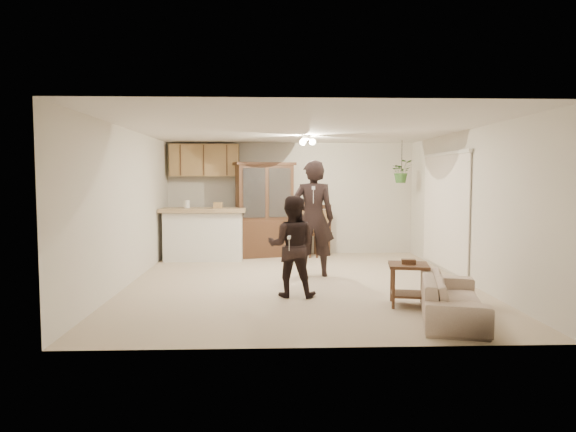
{
  "coord_description": "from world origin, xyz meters",
  "views": [
    {
      "loc": [
        -0.49,
        -8.31,
        1.72
      ],
      "look_at": [
        -0.17,
        0.4,
        1.07
      ],
      "focal_mm": 32.0,
      "sensor_mm": 36.0,
      "label": 1
    }
  ],
  "objects_px": {
    "china_hutch": "(265,210)",
    "chair_hutch_right": "(316,241)",
    "child": "(292,250)",
    "sofa": "(452,289)",
    "side_table": "(408,284)",
    "adult": "(313,225)",
    "chair_bar": "(178,243)",
    "chair_hutch_left": "(305,241)"
  },
  "relations": [
    {
      "from": "child",
      "to": "china_hutch",
      "type": "relative_size",
      "value": 0.66
    },
    {
      "from": "chair_hutch_right",
      "to": "side_table",
      "type": "bearing_deg",
      "value": 56.77
    },
    {
      "from": "chair_hutch_left",
      "to": "chair_bar",
      "type": "bearing_deg",
      "value": -152.28
    },
    {
      "from": "chair_bar",
      "to": "child",
      "type": "bearing_deg",
      "value": -61.6
    },
    {
      "from": "china_hutch",
      "to": "chair_hutch_left",
      "type": "relative_size",
      "value": 1.74
    },
    {
      "from": "adult",
      "to": "child",
      "type": "bearing_deg",
      "value": 78.64
    },
    {
      "from": "china_hutch",
      "to": "chair_hutch_left",
      "type": "distance_m",
      "value": 1.11
    },
    {
      "from": "china_hutch",
      "to": "chair_hutch_left",
      "type": "bearing_deg",
      "value": -12.06
    },
    {
      "from": "china_hutch",
      "to": "side_table",
      "type": "xyz_separation_m",
      "value": [
        1.96,
        -4.39,
        -0.72
      ]
    },
    {
      "from": "child",
      "to": "chair_hutch_left",
      "type": "xyz_separation_m",
      "value": [
        0.46,
        3.82,
        -0.34
      ]
    },
    {
      "from": "child",
      "to": "chair_hutch_right",
      "type": "xyz_separation_m",
      "value": [
        0.7,
        3.82,
        -0.35
      ]
    },
    {
      "from": "adult",
      "to": "chair_hutch_right",
      "type": "relative_size",
      "value": 1.59
    },
    {
      "from": "sofa",
      "to": "adult",
      "type": "xyz_separation_m",
      "value": [
        -1.47,
        2.8,
        0.53
      ]
    },
    {
      "from": "child",
      "to": "china_hutch",
      "type": "height_order",
      "value": "china_hutch"
    },
    {
      "from": "adult",
      "to": "chair_hutch_right",
      "type": "height_order",
      "value": "adult"
    },
    {
      "from": "adult",
      "to": "chair_hutch_right",
      "type": "bearing_deg",
      "value": -92.08
    },
    {
      "from": "china_hutch",
      "to": "chair_bar",
      "type": "distance_m",
      "value": 2.01
    },
    {
      "from": "china_hutch",
      "to": "side_table",
      "type": "relative_size",
      "value": 3.26
    },
    {
      "from": "sofa",
      "to": "side_table",
      "type": "height_order",
      "value": "sofa"
    },
    {
      "from": "child",
      "to": "chair_bar",
      "type": "height_order",
      "value": "child"
    },
    {
      "from": "adult",
      "to": "chair_hutch_right",
      "type": "xyz_separation_m",
      "value": [
        0.26,
        2.27,
        -0.58
      ]
    },
    {
      "from": "chair_bar",
      "to": "chair_hutch_right",
      "type": "xyz_separation_m",
      "value": [
        3.01,
        0.02,
        0.02
      ]
    },
    {
      "from": "china_hutch",
      "to": "chair_hutch_right",
      "type": "height_order",
      "value": "china_hutch"
    },
    {
      "from": "chair_hutch_left",
      "to": "child",
      "type": "bearing_deg",
      "value": -69.72
    },
    {
      "from": "sofa",
      "to": "chair_hutch_right",
      "type": "bearing_deg",
      "value": 28.45
    },
    {
      "from": "chair_hutch_right",
      "to": "adult",
      "type": "bearing_deg",
      "value": 39.46
    },
    {
      "from": "child",
      "to": "sofa",
      "type": "bearing_deg",
      "value": 155.48
    },
    {
      "from": "adult",
      "to": "chair_hutch_right",
      "type": "distance_m",
      "value": 2.35
    },
    {
      "from": "side_table",
      "to": "chair_bar",
      "type": "distance_m",
      "value": 5.84
    },
    {
      "from": "adult",
      "to": "side_table",
      "type": "relative_size",
      "value": 2.87
    },
    {
      "from": "adult",
      "to": "china_hutch",
      "type": "height_order",
      "value": "china_hutch"
    },
    {
      "from": "sofa",
      "to": "china_hutch",
      "type": "bearing_deg",
      "value": 39.94
    },
    {
      "from": "chair_bar",
      "to": "sofa",
      "type": "bearing_deg",
      "value": -52.99
    },
    {
      "from": "side_table",
      "to": "chair_hutch_left",
      "type": "relative_size",
      "value": 0.53
    },
    {
      "from": "chair_bar",
      "to": "chair_hutch_right",
      "type": "relative_size",
      "value": 0.93
    },
    {
      "from": "adult",
      "to": "chair_bar",
      "type": "relative_size",
      "value": 1.71
    },
    {
      "from": "sofa",
      "to": "child",
      "type": "xyz_separation_m",
      "value": [
        -1.91,
        1.25,
        0.31
      ]
    },
    {
      "from": "adult",
      "to": "china_hutch",
      "type": "distance_m",
      "value": 2.39
    },
    {
      "from": "side_table",
      "to": "chair_hutch_left",
      "type": "height_order",
      "value": "chair_hutch_left"
    },
    {
      "from": "child",
      "to": "chair_hutch_right",
      "type": "distance_m",
      "value": 3.9
    },
    {
      "from": "side_table",
      "to": "chair_hutch_right",
      "type": "distance_m",
      "value": 4.5
    },
    {
      "from": "sofa",
      "to": "side_table",
      "type": "xyz_separation_m",
      "value": [
        -0.37,
        0.65,
        -0.07
      ]
    }
  ]
}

